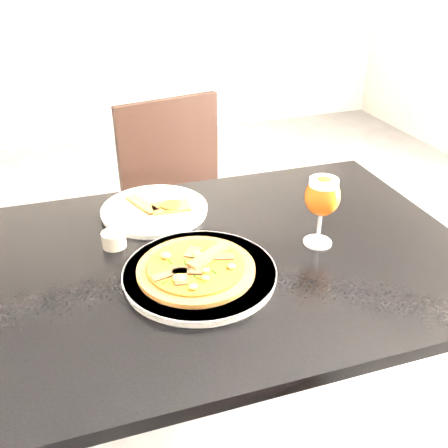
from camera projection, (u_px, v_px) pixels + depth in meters
name	position (u px, v px, depth m)	size (l,w,h in m)	color
dining_table	(215.00, 287.00, 1.20)	(1.22, 0.83, 0.75)	black
chair_far	(186.00, 213.00, 1.86)	(0.48, 0.48, 0.89)	black
plate_main	(200.00, 274.00, 1.07)	(0.33, 0.33, 0.02)	white
pizza	(196.00, 268.00, 1.06)	(0.25, 0.25, 0.03)	brown
plate_second	(155.00, 210.00, 1.33)	(0.28, 0.28, 0.01)	white
crust_scraps	(161.00, 206.00, 1.32)	(0.16, 0.13, 0.01)	brown
loose_crust	(156.00, 256.00, 1.14)	(0.10, 0.02, 0.01)	brown
sauce_cup	(114.00, 239.00, 1.18)	(0.06, 0.06, 0.04)	#B7B2A4
beer_glass	(322.00, 197.00, 1.14)	(0.08, 0.08, 0.17)	silver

